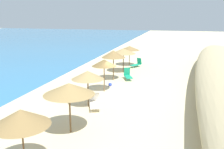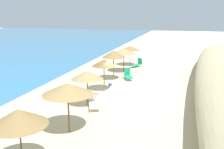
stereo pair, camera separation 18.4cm
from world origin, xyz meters
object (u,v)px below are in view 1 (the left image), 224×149
(lounge_chair_0, at_px, (95,103))
(beach_umbrella_2, at_px, (88,75))
(beach_umbrella_5, at_px, (123,51))
(lounge_chair_1, at_px, (128,75))
(beach_umbrella_3, at_px, (104,63))
(beach_umbrella_1, at_px, (69,89))
(beach_umbrella_6, at_px, (130,48))
(beach_ball, at_px, (110,84))
(lounge_chair_2, at_px, (136,64))
(beach_umbrella_0, at_px, (21,117))
(beach_umbrella_4, at_px, (113,54))

(lounge_chair_0, bearing_deg, beach_umbrella_2, -41.82)
(beach_umbrella_5, relative_size, lounge_chair_1, 1.75)
(beach_umbrella_3, distance_m, lounge_chair_0, 4.41)
(beach_umbrella_1, relative_size, lounge_chair_0, 1.60)
(beach_umbrella_3, bearing_deg, beach_umbrella_2, 179.61)
(beach_umbrella_6, relative_size, beach_ball, 7.51)
(lounge_chair_2, bearing_deg, beach_umbrella_2, 115.50)
(beach_umbrella_0, height_order, beach_ball, beach_umbrella_0)
(lounge_chair_1, relative_size, lounge_chair_2, 0.87)
(beach_ball, bearing_deg, beach_umbrella_4, 7.27)
(lounge_chair_1, bearing_deg, beach_umbrella_2, 57.97)
(beach_umbrella_3, relative_size, lounge_chair_1, 1.76)
(beach_umbrella_4, distance_m, lounge_chair_2, 7.14)
(beach_umbrella_3, xyz_separation_m, beach_umbrella_5, (7.35, 0.05, -0.06))
(beach_umbrella_2, xyz_separation_m, lounge_chair_1, (8.00, -1.11, -1.77))
(beach_umbrella_6, xyz_separation_m, lounge_chair_2, (-0.66, -1.00, -1.75))
(beach_umbrella_6, xyz_separation_m, lounge_chair_1, (-6.84, -1.22, -1.70))
(beach_umbrella_2, height_order, lounge_chair_0, beach_umbrella_2)
(beach_umbrella_4, bearing_deg, lounge_chair_2, -9.11)
(beach_umbrella_5, relative_size, lounge_chair_0, 1.55)
(beach_umbrella_3, distance_m, lounge_chair_2, 10.68)
(beach_umbrella_1, relative_size, beach_umbrella_6, 1.11)
(beach_umbrella_3, xyz_separation_m, beach_umbrella_4, (3.73, 0.21, 0.15))
(beach_umbrella_1, distance_m, lounge_chair_2, 18.20)
(beach_umbrella_0, distance_m, lounge_chair_1, 15.61)
(beach_umbrella_2, relative_size, beach_umbrella_4, 0.87)
(beach_umbrella_0, height_order, beach_umbrella_5, beach_umbrella_5)
(beach_umbrella_1, bearing_deg, beach_umbrella_2, 6.26)
(beach_umbrella_0, xyz_separation_m, lounge_chair_0, (7.28, -0.53, -1.86))
(beach_umbrella_6, distance_m, lounge_chair_1, 7.15)
(beach_umbrella_3, bearing_deg, lounge_chair_2, -4.76)
(beach_umbrella_6, bearing_deg, beach_umbrella_5, -178.75)
(beach_umbrella_2, distance_m, beach_ball, 5.66)
(lounge_chair_2, bearing_deg, lounge_chair_0, 117.64)
(beach_umbrella_4, xyz_separation_m, beach_umbrella_6, (7.39, -0.07, -0.38))
(beach_umbrella_3, relative_size, lounge_chair_0, 1.56)
(beach_umbrella_6, bearing_deg, beach_umbrella_0, -179.74)
(beach_umbrella_5, bearing_deg, beach_umbrella_1, -178.26)
(beach_ball, bearing_deg, lounge_chair_1, -20.44)
(beach_umbrella_1, bearing_deg, lounge_chair_2, -1.48)
(beach_umbrella_0, distance_m, beach_umbrella_4, 14.92)
(beach_umbrella_6, bearing_deg, beach_umbrella_1, -178.36)
(lounge_chair_0, bearing_deg, beach_umbrella_0, 64.35)
(beach_umbrella_3, xyz_separation_m, beach_umbrella_6, (11.12, 0.13, -0.23))
(lounge_chair_2, bearing_deg, beach_umbrella_3, 114.36)
(beach_umbrella_2, bearing_deg, beach_ball, -1.02)
(beach_umbrella_4, height_order, lounge_chair_1, beach_umbrella_4)
(beach_umbrella_5, bearing_deg, lounge_chair_1, -159.72)
(beach_umbrella_5, bearing_deg, beach_umbrella_4, 177.52)
(beach_umbrella_3, height_order, beach_ball, beach_umbrella_3)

